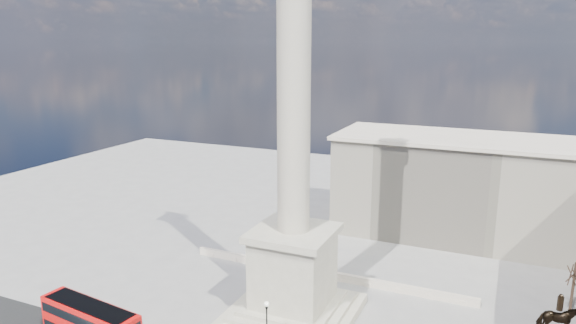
{
  "coord_description": "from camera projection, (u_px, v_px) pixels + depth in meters",
  "views": [
    {
      "loc": [
        21.44,
        -45.1,
        31.43
      ],
      "look_at": [
        1.4,
        0.3,
        19.77
      ],
      "focal_mm": 32.0,
      "sensor_mm": 36.0,
      "label": 1
    }
  ],
  "objects": [
    {
      "name": "building_northeast",
      "position": [
        495.0,
        191.0,
        81.64
      ],
      "size": [
        51.0,
        17.0,
        16.6
      ],
      "color": "#B0A790",
      "rests_on": "ground"
    },
    {
      "name": "bare_tree_far",
      "position": [
        575.0,
        273.0,
        57.73
      ],
      "size": [
        1.88,
        1.88,
        7.68
      ],
      "rotation": [
        0.0,
        0.0,
        -0.09
      ],
      "color": "#332319",
      "rests_on": "ground"
    },
    {
      "name": "balustrade_wall",
      "position": [
        325.0,
        274.0,
        69.91
      ],
      "size": [
        40.0,
        0.6,
        1.1
      ],
      "primitive_type": "cube",
      "color": "beige",
      "rests_on": "ground"
    },
    {
      "name": "victorian_lamp",
      "position": [
        267.0,
        324.0,
        51.84
      ],
      "size": [
        0.52,
        0.52,
        6.1
      ],
      "rotation": [
        0.0,
        0.0,
        -0.12
      ],
      "color": "black",
      "rests_on": "ground"
    },
    {
      "name": "nelsons_column",
      "position": [
        293.0,
        212.0,
        57.28
      ],
      "size": [
        14.0,
        14.0,
        49.85
      ],
      "color": "#B5AE97",
      "rests_on": "ground"
    }
  ]
}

